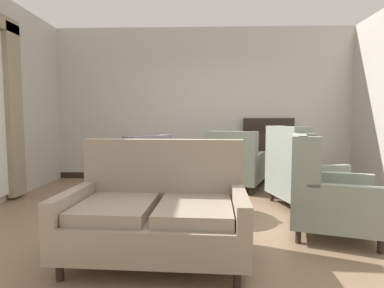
# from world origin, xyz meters

# --- Properties ---
(ground) EXTENTS (8.36, 8.36, 0.00)m
(ground) POSITION_xyz_m (0.00, 0.00, 0.00)
(ground) COLOR #896B51
(wall_back) EXTENTS (6.13, 0.08, 3.03)m
(wall_back) POSITION_xyz_m (0.00, 2.64, 1.51)
(wall_back) COLOR #BCB7AD
(wall_back) RESTS_ON ground
(baseboard_back) EXTENTS (5.97, 0.03, 0.12)m
(baseboard_back) POSITION_xyz_m (0.00, 2.59, 0.06)
(baseboard_back) COLOR black
(baseboard_back) RESTS_ON ground
(coffee_table) EXTENTS (0.82, 0.82, 0.50)m
(coffee_table) POSITION_xyz_m (-0.05, 0.30, 0.40)
(coffee_table) COLOR black
(coffee_table) RESTS_ON ground
(porcelain_vase) EXTENTS (0.20, 0.20, 0.34)m
(porcelain_vase) POSITION_xyz_m (-0.03, 0.36, 0.63)
(porcelain_vase) COLOR brown
(porcelain_vase) RESTS_ON coffee_table
(settee) EXTENTS (1.56, 0.97, 1.02)m
(settee) POSITION_xyz_m (-0.41, -0.93, 0.41)
(settee) COLOR gray
(settee) RESTS_ON ground
(armchair_back_corner) EXTENTS (1.10, 1.09, 0.97)m
(armchair_back_corner) POSITION_xyz_m (-0.98, 1.08, 0.42)
(armchair_back_corner) COLOR slate
(armchair_back_corner) RESTS_ON ground
(armchair_beside_settee) EXTENTS (1.06, 1.02, 1.05)m
(armchair_beside_settee) POSITION_xyz_m (1.26, -0.36, 0.44)
(armchair_beside_settee) COLOR gray
(armchair_beside_settee) RESTS_ON ground
(armchair_foreground_right) EXTENTS (0.99, 0.96, 1.12)m
(armchair_foreground_right) POSITION_xyz_m (1.33, 0.70, 0.46)
(armchair_foreground_right) COLOR gray
(armchair_foreground_right) RESTS_ON ground
(armchair_far_left) EXTENTS (1.12, 1.15, 1.02)m
(armchair_far_left) POSITION_xyz_m (0.55, 1.67, 0.42)
(armchair_far_left) COLOR gray
(armchair_far_left) RESTS_ON ground
(side_table) EXTENTS (0.47, 0.47, 0.73)m
(side_table) POSITION_xyz_m (1.34, 1.41, 0.44)
(side_table) COLOR black
(side_table) RESTS_ON ground
(sideboard) EXTENTS (1.00, 0.44, 1.23)m
(sideboard) POSITION_xyz_m (1.30, 2.35, 0.55)
(sideboard) COLOR black
(sideboard) RESTS_ON ground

